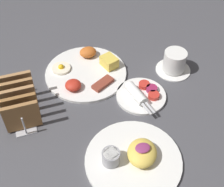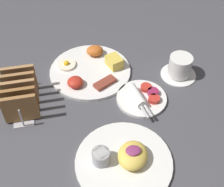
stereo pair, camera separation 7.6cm
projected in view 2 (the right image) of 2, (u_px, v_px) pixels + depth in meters
ground_plane at (94, 118)px, 0.94m from camera, size 3.00×3.00×0.00m
plate_breakfast at (91, 69)px, 1.07m from camera, size 0.28×0.28×0.05m
plate_condiments at (142, 97)px, 0.98m from camera, size 0.16×0.18×0.04m
plate_foreground at (124, 160)px, 0.82m from camera, size 0.26×0.26×0.06m
toast_rack at (20, 94)px, 0.94m from camera, size 0.10×0.18×0.10m
coffee_cup at (180, 67)px, 1.04m from camera, size 0.12×0.12×0.08m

